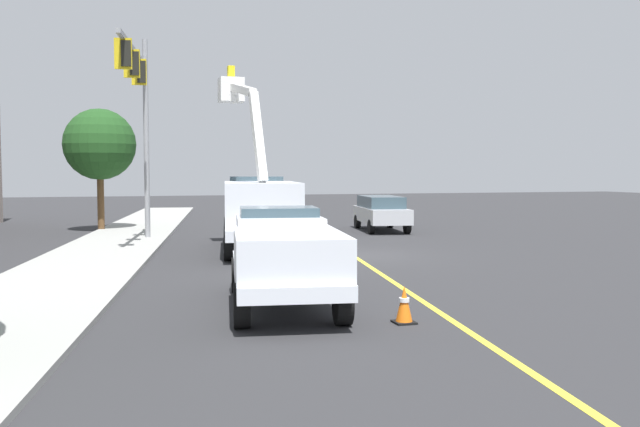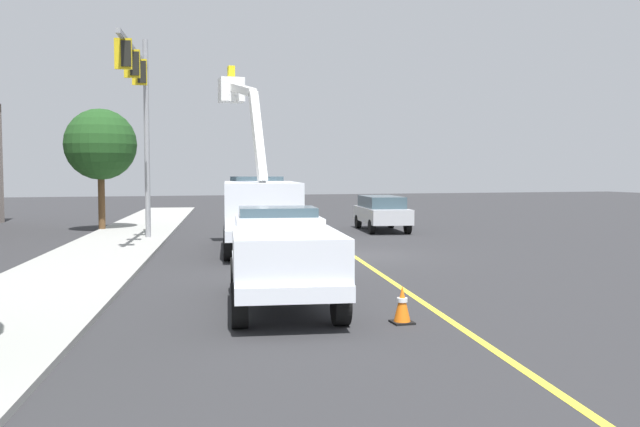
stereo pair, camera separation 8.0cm
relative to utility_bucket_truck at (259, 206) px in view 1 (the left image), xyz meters
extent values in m
plane|color=#2D2D30|center=(-2.61, -2.77, -1.61)|extent=(120.00, 120.00, 0.00)
cube|color=#9E9E99|center=(-1.36, 5.74, -1.55)|extent=(59.88, 12.34, 0.12)
cube|color=yellow|center=(-2.61, -2.77, -1.61)|extent=(49.49, 7.48, 0.01)
cube|color=white|center=(-0.19, 0.01, -0.71)|extent=(8.48, 3.67, 0.36)
cube|color=white|center=(2.40, -0.38, 0.06)|extent=(2.94, 2.71, 1.60)
cube|color=#384C56|center=(2.60, -0.41, 0.76)|extent=(2.09, 2.34, 0.64)
cube|color=white|center=(-1.17, 0.15, 0.01)|extent=(5.56, 3.24, 1.80)
cube|color=white|center=(-2.10, 0.42, 2.46)|extent=(1.35, 0.42, 3.10)
cube|color=white|center=(-0.16, 0.63, 4.24)|extent=(2.91, 0.59, 0.82)
cube|color=white|center=(1.26, 0.78, 4.36)|extent=(0.90, 0.90, 0.90)
cube|color=yellow|center=(1.26, 0.78, 4.96)|extent=(0.36, 0.24, 0.60)
cylinder|color=black|center=(2.81, 0.70, -1.09)|extent=(1.08, 0.49, 1.04)
cylinder|color=black|center=(2.48, -1.52, -1.09)|extent=(1.08, 0.49, 1.04)
cylinder|color=black|center=(-1.49, 1.34, -1.09)|extent=(1.08, 0.49, 1.04)
cylinder|color=black|center=(-1.82, -0.89, -1.09)|extent=(1.08, 0.49, 1.04)
cylinder|color=black|center=(-2.79, 1.53, -1.09)|extent=(1.08, 0.49, 1.04)
cylinder|color=black|center=(-3.12, -0.70, -1.09)|extent=(1.08, 0.49, 1.04)
cube|color=white|center=(-10.47, 1.53, -0.86)|extent=(5.85, 2.90, 0.30)
cube|color=white|center=(-9.25, 1.35, -0.31)|extent=(2.28, 2.21, 1.10)
cube|color=#384C56|center=(-9.05, 1.32, 0.17)|extent=(1.59, 1.94, 0.56)
cube|color=white|center=(-11.47, 1.68, -0.46)|extent=(3.63, 2.57, 1.10)
cylinder|color=black|center=(-8.50, 2.19, -1.19)|extent=(0.87, 0.42, 0.84)
cylinder|color=black|center=(-8.78, 0.32, -1.19)|extent=(0.87, 0.42, 0.84)
cylinder|color=black|center=(-12.16, 2.73, -1.19)|extent=(0.87, 0.42, 0.84)
cylinder|color=black|center=(-12.44, 0.86, -1.19)|extent=(0.87, 0.42, 0.84)
cube|color=silver|center=(6.08, -7.27, -0.82)|extent=(5.03, 2.58, 0.70)
cube|color=#384C56|center=(6.23, -7.29, -0.22)|extent=(3.66, 2.16, 0.60)
cylinder|color=black|center=(4.34, -7.88, -1.27)|extent=(0.71, 0.34, 0.68)
cylinder|color=black|center=(4.59, -6.19, -1.27)|extent=(0.71, 0.34, 0.68)
cylinder|color=black|center=(7.57, -8.36, -1.27)|extent=(0.71, 0.34, 0.68)
cylinder|color=black|center=(7.82, -6.66, -1.27)|extent=(0.71, 0.34, 0.68)
cube|color=black|center=(-12.64, -0.30, -1.59)|extent=(0.40, 0.40, 0.04)
cone|color=orange|center=(-12.64, -0.30, -1.23)|extent=(0.32, 0.32, 0.68)
cylinder|color=white|center=(-12.64, -0.30, -1.16)|extent=(0.20, 0.20, 0.08)
cube|color=black|center=(4.05, -2.46, -1.59)|extent=(0.40, 0.40, 0.04)
cone|color=orange|center=(4.05, -2.46, -1.18)|extent=(0.32, 0.32, 0.79)
cylinder|color=white|center=(4.05, -2.46, -1.10)|extent=(0.20, 0.20, 0.08)
cylinder|color=gray|center=(4.83, 3.81, 2.57)|extent=(0.22, 0.22, 8.37)
cube|color=gray|center=(1.30, 4.33, 5.67)|extent=(7.08, 1.20, 0.16)
cube|color=gold|center=(2.81, 4.11, 5.12)|extent=(0.20, 0.57, 1.00)
cube|color=black|center=(2.80, 4.01, 5.12)|extent=(0.24, 0.35, 0.84)
cube|color=gold|center=(0.80, 4.41, 5.12)|extent=(0.20, 0.57, 1.00)
cube|color=black|center=(0.78, 4.31, 5.12)|extent=(0.24, 0.35, 0.84)
cube|color=gold|center=(-1.22, 4.71, 5.12)|extent=(0.20, 0.57, 1.00)
cube|color=black|center=(-1.24, 4.61, 5.12)|extent=(0.24, 0.35, 0.84)
cylinder|color=brown|center=(9.67, 5.82, -0.11)|extent=(0.32, 0.32, 3.00)
sphere|color=#1E471C|center=(9.67, 5.82, 2.59)|extent=(3.42, 3.42, 3.42)
camera|label=1|loc=(-24.27, 4.81, 1.28)|focal=37.60mm
camera|label=2|loc=(-24.29, 4.73, 1.28)|focal=37.60mm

